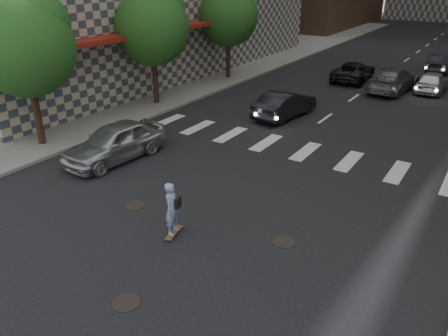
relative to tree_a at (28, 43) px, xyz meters
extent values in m
plane|color=black|center=(9.45, -3.14, -4.65)|extent=(160.00, 160.00, 0.00)
cube|color=gray|center=(-5.05, 16.86, -4.57)|extent=(13.00, 80.00, 0.15)
cube|color=black|center=(-1.75, 6.86, -2.65)|extent=(0.30, 14.00, 4.00)
cube|color=maroon|center=(-0.95, 6.86, -0.55)|extent=(1.60, 14.00, 0.25)
cylinder|color=#382619|center=(-0.05, -0.14, -3.10)|extent=(0.32, 0.32, 2.80)
sphere|color=#28521B|center=(-0.05, -0.14, -0.20)|extent=(4.20, 4.20, 4.20)
sphere|color=#28521B|center=(0.15, 0.46, 0.70)|extent=(2.80, 2.80, 2.80)
cylinder|color=#382619|center=(-0.05, 7.86, -3.10)|extent=(0.32, 0.32, 2.80)
sphere|color=#28521B|center=(-0.05, 7.86, -0.20)|extent=(4.20, 4.20, 4.20)
sphere|color=#28521B|center=(0.15, 8.46, 0.70)|extent=(2.80, 2.80, 2.80)
cylinder|color=#382619|center=(-0.05, 15.86, -3.10)|extent=(0.32, 0.32, 2.80)
sphere|color=#28521B|center=(-0.05, 15.86, -0.20)|extent=(4.20, 4.20, 4.20)
sphere|color=#28521B|center=(0.15, 16.46, 0.70)|extent=(2.80, 2.80, 2.80)
cylinder|color=black|center=(10.65, -5.64, -4.64)|extent=(0.70, 0.70, 0.02)
cylinder|color=black|center=(7.45, -1.94, -4.64)|extent=(0.70, 0.70, 0.02)
cylinder|color=black|center=(12.75, -1.14, -4.64)|extent=(0.70, 0.70, 0.02)
cube|color=brown|center=(9.73, -2.64, -4.56)|extent=(0.41, 0.92, 0.02)
cylinder|color=green|center=(9.72, -2.97, -4.62)|extent=(0.04, 0.06, 0.06)
cylinder|color=green|center=(9.88, -2.93, -4.62)|extent=(0.04, 0.06, 0.06)
cylinder|color=green|center=(9.58, -2.35, -4.62)|extent=(0.04, 0.06, 0.06)
cylinder|color=green|center=(9.74, -2.31, -4.62)|extent=(0.04, 0.06, 0.06)
imported|color=#93AFD6|center=(9.73, -2.64, -3.71)|extent=(0.53, 0.69, 1.68)
cube|color=black|center=(9.89, -2.55, -3.50)|extent=(0.16, 0.29, 0.32)
imported|color=#B5B8BC|center=(3.95, 0.62, -3.85)|extent=(2.26, 4.83, 1.60)
imported|color=black|center=(7.45, 9.86, -3.92)|extent=(2.06, 4.55, 1.45)
imported|color=#5B5F62|center=(11.03, 18.86, -3.86)|extent=(2.75, 5.59, 1.57)
imported|color=black|center=(7.88, 20.39, -3.97)|extent=(2.45, 4.97, 1.36)
imported|color=silver|center=(13.27, 20.11, -3.95)|extent=(1.70, 4.09, 1.38)
imported|color=black|center=(12.64, 26.96, -3.91)|extent=(1.84, 4.55, 1.47)
camera|label=1|loc=(17.24, -11.36, 2.87)|focal=35.00mm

